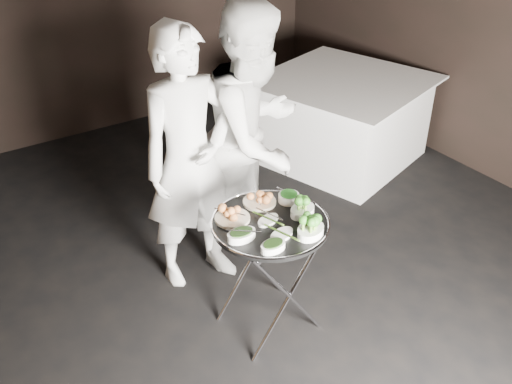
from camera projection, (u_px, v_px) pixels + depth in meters
floor at (250, 335)px, 3.74m from camera, size 6.00×7.00×0.05m
tray_stand at (269, 270)px, 3.56m from camera, size 0.55×0.46×0.80m
serving_tray at (270, 223)px, 3.37m from camera, size 0.71×0.71×0.04m
potato_plate_a at (232, 215)px, 3.37m from camera, size 0.22×0.22×0.08m
potato_plate_b at (259, 199)px, 3.52m from camera, size 0.21×0.21×0.08m
greens_bowl at (289, 196)px, 3.54m from camera, size 0.13×0.13×0.08m
asparagus_plate_a at (268, 219)px, 3.36m from camera, size 0.18×0.13×0.03m
asparagus_plate_b at (282, 234)px, 3.24m from camera, size 0.19×0.14×0.04m
spinach_bowl_a at (241, 234)px, 3.21m from camera, size 0.18×0.12×0.07m
spinach_bowl_b at (273, 245)px, 3.12m from camera, size 0.16×0.11×0.06m
broccoli_bowl_a at (302, 209)px, 3.42m from camera, size 0.20×0.17×0.07m
broccoli_bowl_b at (311, 230)px, 3.24m from camera, size 0.22×0.19×0.08m
serving_utensils at (266, 208)px, 3.39m from camera, size 0.59×0.43×0.01m
waiter_left at (189, 161)px, 3.78m from camera, size 0.69×0.47×1.85m
waiter_right at (255, 137)px, 4.01m from camera, size 1.14×1.04×1.92m
dining_table at (341, 119)px, 5.55m from camera, size 1.44×1.44×0.82m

